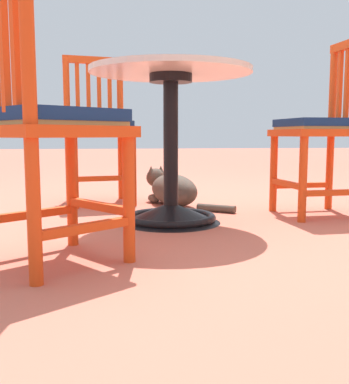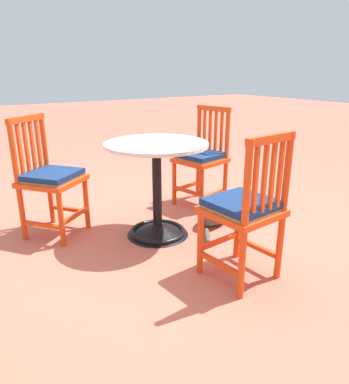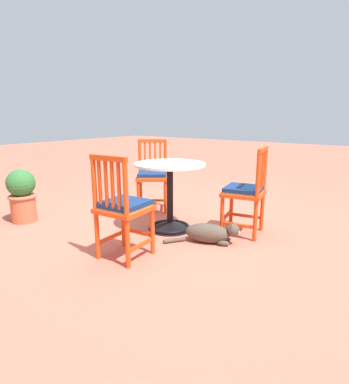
{
  "view_description": "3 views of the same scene",
  "coord_description": "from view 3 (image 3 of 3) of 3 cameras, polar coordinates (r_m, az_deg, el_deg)",
  "views": [
    {
      "loc": [
        2.21,
        -0.22,
        0.42
      ],
      "look_at": [
        -0.06,
        0.07,
        0.14
      ],
      "focal_mm": 43.27,
      "sensor_mm": 36.0,
      "label": 1
    },
    {
      "loc": [
        1.35,
        2.27,
        1.23
      ],
      "look_at": [
        -0.14,
        0.03,
        0.32
      ],
      "focal_mm": 33.98,
      "sensor_mm": 36.0,
      "label": 2
    },
    {
      "loc": [
        -2.04,
        2.7,
        1.22
      ],
      "look_at": [
        -0.02,
        0.01,
        0.42
      ],
      "focal_mm": 30.17,
      "sensor_mm": 36.0,
      "label": 3
    }
  ],
  "objects": [
    {
      "name": "ground_plane",
      "position": [
        3.59,
        -0.13,
        -6.42
      ],
      "size": [
        24.0,
        24.0,
        0.0
      ],
      "primitive_type": "plane",
      "color": "#BC604C"
    },
    {
      "name": "tabby_cat",
      "position": [
        3.2,
        6.49,
        -7.27
      ],
      "size": [
        0.64,
        0.48,
        0.23
      ],
      "color": "#4C4238",
      "rests_on": "ground_plane"
    },
    {
      "name": "orange_chair_near_fence",
      "position": [
        2.79,
        -9.14,
        -2.82
      ],
      "size": [
        0.43,
        0.43,
        0.91
      ],
      "color": "#D64214",
      "rests_on": "ground_plane"
    },
    {
      "name": "terracotta_planter",
      "position": [
        4.13,
        -25.36,
        -0.36
      ],
      "size": [
        0.32,
        0.32,
        0.62
      ],
      "color": "#B25B3D",
      "rests_on": "ground_plane"
    },
    {
      "name": "orange_chair_by_planter",
      "position": [
        4.22,
        -3.95,
        2.83
      ],
      "size": [
        0.56,
        0.56,
        0.91
      ],
      "color": "#D64214",
      "rests_on": "ground_plane"
    },
    {
      "name": "orange_chair_at_corner",
      "position": [
        3.4,
        12.46,
        -0.04
      ],
      "size": [
        0.47,
        0.47,
        0.91
      ],
      "color": "#D64214",
      "rests_on": "ground_plane"
    },
    {
      "name": "cafe_table",
      "position": [
        3.49,
        -0.8,
        -2.13
      ],
      "size": [
        0.76,
        0.76,
        0.73
      ],
      "color": "black",
      "rests_on": "ground_plane"
    }
  ]
}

